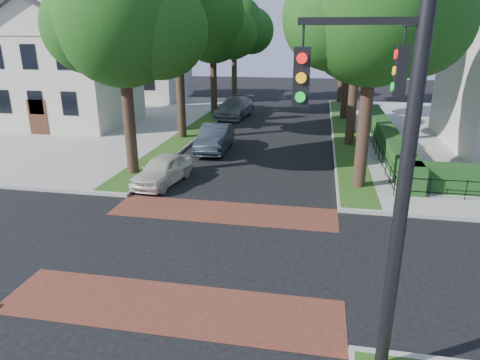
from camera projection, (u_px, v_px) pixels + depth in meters
name	position (u px, v px, depth m)	size (l,w,h in m)	color
ground	(202.00, 250.00, 14.12)	(120.00, 120.00, 0.00)	black
sidewalk_nw	(35.00, 120.00, 35.16)	(30.00, 30.00, 0.15)	gray
crosswalk_far	(224.00, 212.00, 17.10)	(9.00, 2.20, 0.01)	brown
crosswalk_near	(170.00, 307.00, 11.14)	(9.00, 2.20, 0.01)	brown
grass_strip_ne	(344.00, 130.00, 30.90)	(1.60, 29.80, 0.02)	#244D16
grass_strip_nw	(200.00, 125.00, 32.78)	(1.60, 29.80, 0.02)	#244D16
tree_right_near	(377.00, 12.00, 17.42)	(7.75, 6.67, 10.66)	black
tree_right_mid	(362.00, 12.00, 24.75)	(8.25, 7.09, 11.22)	black
tree_right_far	(351.00, 32.00, 33.45)	(7.25, 6.23, 9.74)	black
tree_right_back	(346.00, 29.00, 41.72)	(7.50, 6.45, 10.20)	black
tree_left_near	(125.00, 22.00, 19.44)	(7.50, 6.45, 10.20)	black
tree_left_mid	(180.00, 7.00, 26.54)	(8.00, 6.88, 11.48)	black
tree_left_far	(214.00, 30.00, 35.29)	(7.00, 6.02, 9.86)	black
tree_left_back	(236.00, 27.00, 43.58)	(7.75, 6.66, 10.44)	black
hedge_main_road	(386.00, 136.00, 26.50)	(1.00, 18.00, 1.20)	#173F16
fence_main_road	(372.00, 138.00, 26.69)	(0.06, 18.00, 0.90)	black
house_left_near	(64.00, 58.00, 31.92)	(10.00, 9.00, 10.14)	beige
house_left_far	(139.00, 51.00, 44.95)	(10.00, 9.00, 10.14)	beige
traffic_signal	(393.00, 155.00, 7.65)	(2.17, 2.00, 8.00)	black
parked_car_front	(163.00, 170.00, 20.20)	(1.60, 3.98, 1.35)	silver
parked_car_middle	(215.00, 138.00, 25.84)	(1.67, 4.78, 1.57)	#1F272F
parked_car_rear	(235.00, 108.00, 36.41)	(2.32, 5.71, 1.66)	slate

